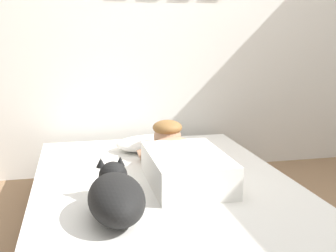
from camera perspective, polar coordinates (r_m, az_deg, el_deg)
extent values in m
plane|color=#8C6B4C|center=(2.42, 7.70, -16.34)|extent=(12.30, 12.30, 0.00)
cube|color=silver|center=(3.57, -0.26, 13.80)|extent=(4.15, 0.10, 2.50)
cube|color=#726051|center=(2.57, -0.66, -12.77)|extent=(1.53, 2.09, 0.13)
cube|color=white|center=(2.51, -0.67, -9.38)|extent=(1.48, 2.03, 0.19)
ellipsoid|color=white|center=(3.06, -2.27, -2.37)|extent=(0.52, 0.32, 0.11)
cube|color=white|center=(2.38, 2.54, -5.81)|extent=(0.42, 0.64, 0.18)
ellipsoid|color=tan|center=(2.69, 0.66, -3.21)|extent=(0.32, 0.20, 0.16)
sphere|color=tan|center=(2.83, -0.08, -1.59)|extent=(0.19, 0.19, 0.19)
ellipsoid|color=olive|center=(2.82, -0.08, -0.20)|extent=(0.20, 0.20, 0.10)
cylinder|color=tan|center=(2.81, -1.99, -3.17)|extent=(0.23, 0.07, 0.14)
cylinder|color=tan|center=(2.85, 1.97, -2.94)|extent=(0.23, 0.07, 0.14)
ellipsoid|color=black|center=(1.95, -7.07, -9.81)|extent=(0.26, 0.48, 0.20)
sphere|color=black|center=(2.18, -7.52, -6.77)|extent=(0.15, 0.15, 0.15)
cone|color=black|center=(2.18, -9.18, -4.95)|extent=(0.05, 0.05, 0.05)
cone|color=black|center=(2.18, -6.55, -4.81)|extent=(0.05, 0.05, 0.05)
cylinder|color=teal|center=(2.91, -0.29, -3.51)|extent=(0.09, 0.09, 0.07)
torus|color=teal|center=(2.92, 0.81, -3.45)|extent=(0.05, 0.01, 0.05)
cube|color=black|center=(2.31, -4.58, -8.67)|extent=(0.07, 0.14, 0.01)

